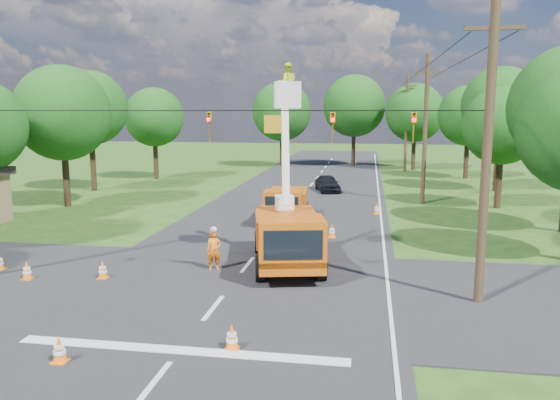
% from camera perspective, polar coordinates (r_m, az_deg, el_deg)
% --- Properties ---
extents(ground, '(140.00, 140.00, 0.00)m').
position_cam_1_polar(ground, '(37.01, 1.69, -0.47)').
color(ground, '#1F4314').
rests_on(ground, ground).
extents(road_main, '(12.00, 100.00, 0.06)m').
position_cam_1_polar(road_main, '(37.01, 1.69, -0.47)').
color(road_main, black).
rests_on(road_main, ground).
extents(road_cross, '(56.00, 10.00, 0.07)m').
position_cam_1_polar(road_cross, '(19.80, -5.33, -9.26)').
color(road_cross, black).
rests_on(road_cross, ground).
extents(stop_bar, '(9.00, 0.45, 0.02)m').
position_cam_1_polar(stop_bar, '(15.18, -10.45, -15.35)').
color(stop_bar, silver).
rests_on(stop_bar, ground).
extents(edge_line, '(0.12, 90.00, 0.02)m').
position_cam_1_polar(edge_line, '(36.70, 10.39, -0.71)').
color(edge_line, silver).
rests_on(edge_line, ground).
extents(bucket_truck, '(3.71, 6.88, 8.17)m').
position_cam_1_polar(bucket_truck, '(22.02, 0.80, -2.71)').
color(bucket_truck, '#BF4D0D').
rests_on(bucket_truck, ground).
extents(second_truck, '(2.45, 5.63, 2.07)m').
position_cam_1_polar(second_truck, '(31.06, 0.67, -0.35)').
color(second_truck, '#BF4D0D').
rests_on(second_truck, ground).
extents(ground_worker, '(0.70, 0.61, 1.63)m').
position_cam_1_polar(ground_worker, '(21.90, -6.92, -5.24)').
color(ground_worker, orange).
rests_on(ground_worker, ground).
extents(distant_car, '(2.54, 4.12, 1.31)m').
position_cam_1_polar(distant_car, '(43.02, 4.99, 1.76)').
color(distant_car, black).
rests_on(distant_car, ground).
extents(traffic_cone_0, '(0.38, 0.38, 0.71)m').
position_cam_1_polar(traffic_cone_0, '(15.26, -22.06, -14.29)').
color(traffic_cone_0, orange).
rests_on(traffic_cone_0, ground).
extents(traffic_cone_1, '(0.38, 0.38, 0.71)m').
position_cam_1_polar(traffic_cone_1, '(14.96, -5.05, -14.11)').
color(traffic_cone_1, orange).
rests_on(traffic_cone_1, ground).
extents(traffic_cone_2, '(0.38, 0.38, 0.71)m').
position_cam_1_polar(traffic_cone_2, '(25.88, 0.51, -3.94)').
color(traffic_cone_2, orange).
rests_on(traffic_cone_2, ground).
extents(traffic_cone_3, '(0.38, 0.38, 0.71)m').
position_cam_1_polar(traffic_cone_3, '(27.39, 5.44, -3.24)').
color(traffic_cone_3, orange).
rests_on(traffic_cone_3, ground).
extents(traffic_cone_4, '(0.38, 0.38, 0.71)m').
position_cam_1_polar(traffic_cone_4, '(21.80, -18.04, -6.95)').
color(traffic_cone_4, orange).
rests_on(traffic_cone_4, ground).
extents(traffic_cone_5, '(0.38, 0.38, 0.71)m').
position_cam_1_polar(traffic_cone_5, '(22.74, -24.93, -6.71)').
color(traffic_cone_5, orange).
rests_on(traffic_cone_5, ground).
extents(traffic_cone_7, '(0.38, 0.38, 0.71)m').
position_cam_1_polar(traffic_cone_7, '(33.89, 10.10, -0.91)').
color(traffic_cone_7, orange).
rests_on(traffic_cone_7, ground).
extents(pole_right_near, '(1.80, 0.30, 10.00)m').
position_cam_1_polar(pole_right_near, '(18.56, 20.83, 5.04)').
color(pole_right_near, '#4C3823').
rests_on(pole_right_near, ground).
extents(pole_right_mid, '(1.80, 0.30, 10.00)m').
position_cam_1_polar(pole_right_mid, '(38.34, 14.94, 7.24)').
color(pole_right_mid, '#4C3823').
rests_on(pole_right_mid, ground).
extents(pole_right_far, '(1.80, 0.30, 10.00)m').
position_cam_1_polar(pole_right_far, '(58.28, 13.05, 7.92)').
color(pole_right_far, '#4C3823').
rests_on(pole_right_far, ground).
extents(signal_span, '(18.00, 0.29, 1.07)m').
position_cam_1_polar(signal_span, '(18.33, 1.20, 8.01)').
color(signal_span, black).
rests_on(signal_span, ground).
extents(tree_left_d, '(6.20, 6.20, 9.24)m').
position_cam_1_polar(tree_left_d, '(38.62, -21.81, 8.41)').
color(tree_left_d, '#382616').
rests_on(tree_left_d, ground).
extents(tree_left_e, '(5.80, 5.80, 9.41)m').
position_cam_1_polar(tree_left_e, '(45.59, -19.24, 9.06)').
color(tree_left_e, '#382616').
rests_on(tree_left_e, ground).
extents(tree_left_f, '(5.40, 5.40, 8.40)m').
position_cam_1_polar(tree_left_f, '(51.99, -13.00, 8.42)').
color(tree_left_f, '#382616').
rests_on(tree_left_f, ground).
extents(tree_right_c, '(5.00, 5.00, 7.83)m').
position_cam_1_polar(tree_right_c, '(38.10, 22.20, 7.16)').
color(tree_right_c, '#382616').
rests_on(tree_right_c, ground).
extents(tree_right_d, '(6.00, 6.00, 9.70)m').
position_cam_1_polar(tree_right_d, '(46.24, 22.07, 9.13)').
color(tree_right_d, '#382616').
rests_on(tree_right_d, ground).
extents(tree_right_e, '(5.60, 5.60, 8.63)m').
position_cam_1_polar(tree_right_e, '(53.90, 19.11, 8.31)').
color(tree_right_e, '#382616').
rests_on(tree_right_e, ground).
extents(tree_far_a, '(6.60, 6.60, 9.50)m').
position_cam_1_polar(tree_far_a, '(61.93, 0.19, 9.23)').
color(tree_far_a, '#382616').
rests_on(tree_far_a, ground).
extents(tree_far_b, '(7.00, 7.00, 10.32)m').
position_cam_1_polar(tree_far_b, '(63.17, 7.77, 9.71)').
color(tree_far_b, '#382616').
rests_on(tree_far_b, ground).
extents(tree_far_c, '(6.20, 6.20, 9.18)m').
position_cam_1_polar(tree_far_c, '(60.33, 13.93, 8.84)').
color(tree_far_c, '#382616').
rests_on(tree_far_c, ground).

